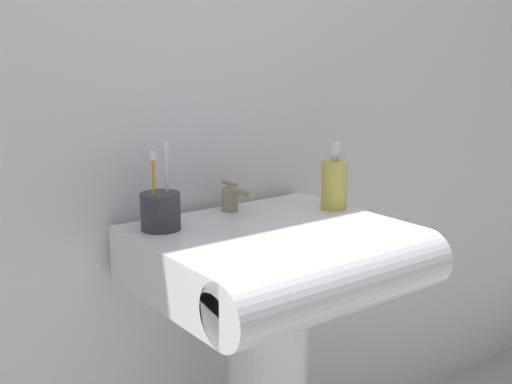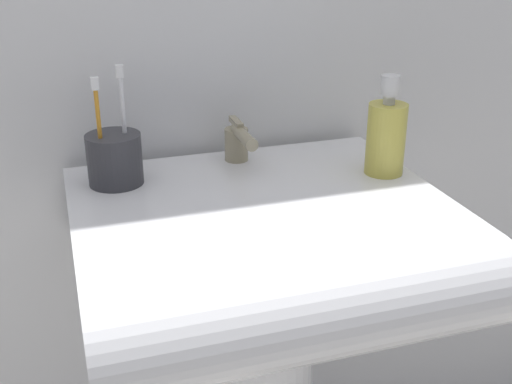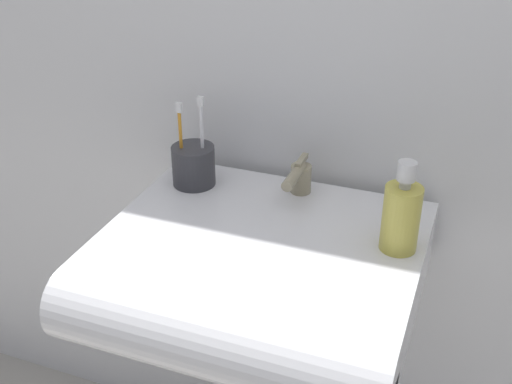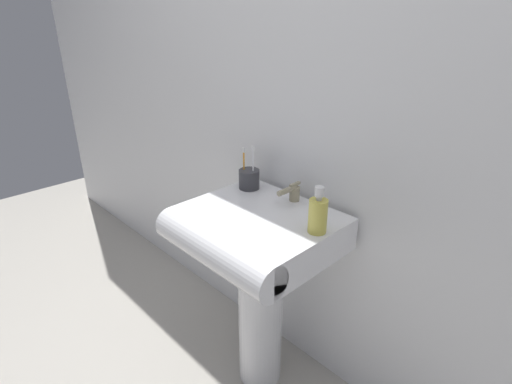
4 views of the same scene
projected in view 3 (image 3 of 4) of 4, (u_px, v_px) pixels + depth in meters
name	position (u px, v px, depth m)	size (l,w,h in m)	color
wall_back	(314.00, 4.00, 1.23)	(5.00, 0.05, 2.40)	white
sink_basin	(254.00, 277.00, 1.17)	(0.58, 0.52, 0.13)	white
faucet	(299.00, 177.00, 1.29)	(0.04, 0.12, 0.08)	tan
toothbrush_cup	(193.00, 165.00, 1.33)	(0.09, 0.09, 0.19)	#38383D
soap_bottle	(401.00, 215.00, 1.11)	(0.07, 0.07, 0.17)	gold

